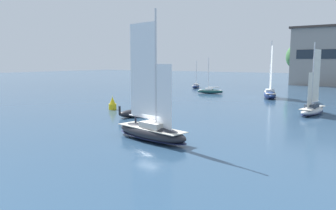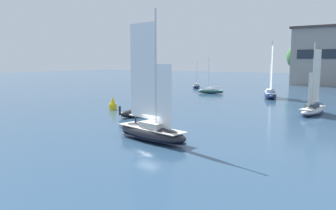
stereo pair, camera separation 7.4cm
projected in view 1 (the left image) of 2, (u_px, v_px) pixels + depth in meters
The scene contains 9 objects.
ground_plane at pixel (151, 140), 32.20m from camera, with size 400.00×400.00×0.00m, color #2D4C6B.
tree_shore_left at pixel (296, 57), 108.29m from camera, with size 6.37×6.37×13.12m.
sailboat_main at pixel (151, 130), 32.06m from camera, with size 9.43×4.24×12.52m.
sailboat_moored_near_marina at pixel (270, 93), 69.40m from camera, with size 5.31×9.02×11.98m.
sailboat_moored_mid_channel at pixel (210, 91), 78.72m from camera, with size 6.45×3.56×8.56m.
sailboat_moored_far_slip at pixel (196, 86), 95.51m from camera, with size 3.06×5.96×7.92m.
sailboat_moored_outer_mooring at pixel (312, 109), 47.57m from camera, with size 3.09×7.75×10.36m.
motor_tender at pixel (133, 113), 45.61m from camera, with size 3.11×4.70×1.68m.
channel_buoy at pixel (113, 104), 52.53m from camera, with size 1.23×1.23×2.21m.
Camera 1 is at (18.85, -25.25, 7.69)m, focal length 35.00 mm.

